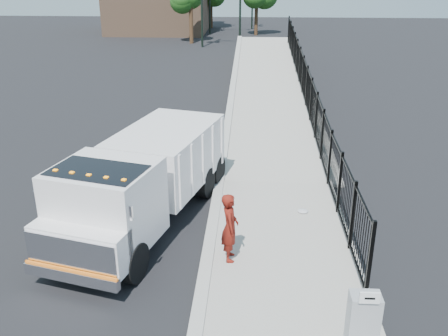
{
  "coord_description": "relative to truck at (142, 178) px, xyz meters",
  "views": [
    {
      "loc": [
        1.0,
        -11.07,
        6.79
      ],
      "look_at": [
        0.26,
        2.0,
        1.41
      ],
      "focal_mm": 40.0,
      "sensor_mm": 36.0,
      "label": 1
    }
  ],
  "objects": [
    {
      "name": "iron_fence",
      "position": [
        5.47,
        10.83,
        -0.51
      ],
      "size": [
        0.1,
        28.0,
        1.8
      ],
      "primitive_type": "cube",
      "color": "black",
      "rests_on": "ground"
    },
    {
      "name": "arrow_sign",
      "position": [
        5.02,
        -5.05,
        0.07
      ],
      "size": [
        0.35,
        0.04,
        0.22
      ],
      "primitive_type": "cube",
      "color": "white",
      "rests_on": "utility_cabinet"
    },
    {
      "name": "debris",
      "position": [
        4.47,
        0.74,
        -1.25
      ],
      "size": [
        0.31,
        0.31,
        0.08
      ],
      "primitive_type": "ellipsoid",
      "color": "silver",
      "rests_on": "sidewalk"
    },
    {
      "name": "ramp",
      "position": [
        4.04,
        14.83,
        -1.41
      ],
      "size": [
        3.95,
        24.06,
        3.19
      ],
      "primitive_type": "cube",
      "rotation": [
        0.06,
        0.0,
        0.0
      ],
      "color": "#9E998E",
      "rests_on": "ground"
    },
    {
      "name": "sidewalk",
      "position": [
        3.84,
        -3.17,
        -1.35
      ],
      "size": [
        3.55,
        12.0,
        0.12
      ],
      "primitive_type": "cube",
      "color": "#9E998E",
      "rests_on": "ground"
    },
    {
      "name": "utility_cabinet",
      "position": [
        5.02,
        -4.83,
        -0.66
      ],
      "size": [
        0.55,
        0.4,
        1.25
      ],
      "primitive_type": "cube",
      "color": "gray",
      "rests_on": "sidewalk"
    },
    {
      "name": "ground",
      "position": [
        1.92,
        -1.17,
        -1.41
      ],
      "size": [
        120.0,
        120.0,
        0.0
      ],
      "primitive_type": "plane",
      "color": "black",
      "rests_on": "ground"
    },
    {
      "name": "truck",
      "position": [
        0.0,
        0.0,
        0.0
      ],
      "size": [
        4.12,
        7.65,
        2.5
      ],
      "rotation": [
        0.0,
        0.0,
        -0.26
      ],
      "color": "black",
      "rests_on": "ground"
    },
    {
      "name": "worker",
      "position": [
        2.47,
        -1.82,
        -0.42
      ],
      "size": [
        0.47,
        0.66,
        1.72
      ],
      "primitive_type": "imported",
      "rotation": [
        0.0,
        0.0,
        1.66
      ],
      "color": "maroon",
      "rests_on": "sidewalk"
    },
    {
      "name": "curb",
      "position": [
        1.92,
        -3.17,
        -1.33
      ],
      "size": [
        0.3,
        12.0,
        0.16
      ],
      "primitive_type": "cube",
      "color": "#ADAAA3",
      "rests_on": "ground"
    }
  ]
}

